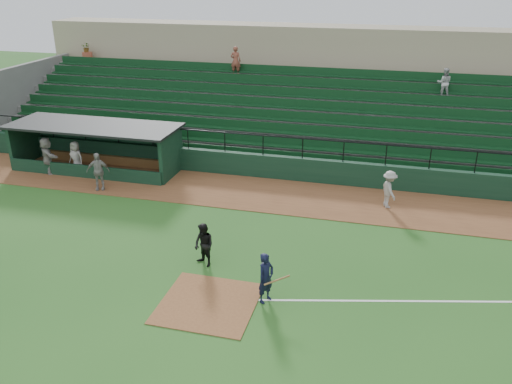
# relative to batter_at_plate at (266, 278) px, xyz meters

# --- Properties ---
(ground) EXTENTS (90.00, 90.00, 0.00)m
(ground) POSITION_rel_batter_at_plate_xyz_m (-1.73, 0.38, -0.85)
(ground) COLOR #24561B
(ground) RESTS_ON ground
(warning_track) EXTENTS (40.00, 4.00, 0.03)m
(warning_track) POSITION_rel_batter_at_plate_xyz_m (-1.73, 8.38, -0.84)
(warning_track) COLOR brown
(warning_track) RESTS_ON ground
(home_plate_dirt) EXTENTS (3.00, 3.00, 0.03)m
(home_plate_dirt) POSITION_rel_batter_at_plate_xyz_m (-1.73, -0.62, -0.84)
(home_plate_dirt) COLOR brown
(home_plate_dirt) RESTS_ON ground
(foul_line) EXTENTS (17.49, 4.44, 0.01)m
(foul_line) POSITION_rel_batter_at_plate_xyz_m (6.27, 1.58, -0.85)
(foul_line) COLOR white
(foul_line) RESTS_ON ground
(stadium_structure) EXTENTS (38.00, 13.08, 6.40)m
(stadium_structure) POSITION_rel_batter_at_plate_xyz_m (-1.73, 16.84, 1.45)
(stadium_structure) COLOR black
(stadium_structure) RESTS_ON ground
(dugout) EXTENTS (8.90, 3.20, 2.42)m
(dugout) POSITION_rel_batter_at_plate_xyz_m (-11.48, 9.94, 0.48)
(dugout) COLOR black
(dugout) RESTS_ON ground
(batter_at_plate) EXTENTS (1.12, 0.74, 1.70)m
(batter_at_plate) POSITION_rel_batter_at_plate_xyz_m (0.00, 0.00, 0.00)
(batter_at_plate) COLOR black
(batter_at_plate) RESTS_ON ground
(umpire) EXTENTS (0.99, 0.92, 1.61)m
(umpire) POSITION_rel_batter_at_plate_xyz_m (-2.65, 1.60, -0.05)
(umpire) COLOR black
(umpire) RESTS_ON ground
(runner) EXTENTS (1.03, 1.26, 1.69)m
(runner) POSITION_rel_batter_at_plate_xyz_m (3.55, 8.34, 0.02)
(runner) COLOR #9A9690
(runner) RESTS_ON warning_track
(dugout_player_a) EXTENTS (1.17, 0.81, 1.84)m
(dugout_player_a) POSITION_rel_batter_at_plate_xyz_m (-9.90, 6.93, 0.10)
(dugout_player_a) COLOR gray
(dugout_player_a) RESTS_ON warning_track
(dugout_player_b) EXTENTS (0.94, 0.71, 1.73)m
(dugout_player_b) POSITION_rel_batter_at_plate_xyz_m (-12.09, 8.54, 0.04)
(dugout_player_b) COLOR #9B9591
(dugout_player_b) RESTS_ON warning_track
(dugout_player_c) EXTENTS (1.76, 1.50, 1.91)m
(dugout_player_c) POSITION_rel_batter_at_plate_xyz_m (-13.57, 8.25, 0.13)
(dugout_player_c) COLOR #9B9691
(dugout_player_c) RESTS_ON warning_track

